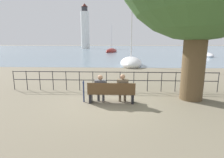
{
  "coord_description": "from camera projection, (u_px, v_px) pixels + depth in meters",
  "views": [
    {
      "loc": [
        0.36,
        -7.19,
        2.47
      ],
      "look_at": [
        0.0,
        0.5,
        0.93
      ],
      "focal_mm": 28.0,
      "sensor_mm": 36.0,
      "label": 1
    }
  ],
  "objects": [
    {
      "name": "seated_person_right",
      "position": [
        123.0,
        87.0,
        7.4
      ],
      "size": [
        0.48,
        0.35,
        1.25
      ],
      "color": "brown",
      "rests_on": "ground_plane"
    },
    {
      "name": "harbor_lighthouse",
      "position": [
        85.0,
        28.0,
        95.08
      ],
      "size": [
        4.51,
        4.51,
        23.9
      ],
      "color": "white",
      "rests_on": "ground_plane"
    },
    {
      "name": "seated_person_left",
      "position": [
        100.0,
        87.0,
        7.45
      ],
      "size": [
        0.47,
        0.35,
        1.21
      ],
      "color": "#4C4C51",
      "rests_on": "ground_plane"
    },
    {
      "name": "sailboat_0",
      "position": [
        131.0,
        62.0,
        20.44
      ],
      "size": [
        2.7,
        5.89,
        13.07
      ],
      "rotation": [
        0.0,
        0.0,
        -0.04
      ],
      "color": "white",
      "rests_on": "ground_plane"
    },
    {
      "name": "sailboat_1",
      "position": [
        112.0,
        51.0,
        54.54
      ],
      "size": [
        4.28,
        8.94,
        8.79
      ],
      "rotation": [
        0.0,
        0.0,
        -0.28
      ],
      "color": "maroon",
      "rests_on": "ground_plane"
    },
    {
      "name": "closed_umbrella",
      "position": [
        84.0,
        90.0,
        7.5
      ],
      "size": [
        0.09,
        0.09,
        0.98
      ],
      "color": "navy",
      "rests_on": "ground_plane"
    },
    {
      "name": "harbor_water",
      "position": [
        120.0,
        47.0,
        165.65
      ],
      "size": [
        600.0,
        300.0,
        0.01
      ],
      "color": "slate",
      "rests_on": "ground_plane"
    },
    {
      "name": "promenade_railing",
      "position": [
        113.0,
        78.0,
        9.3
      ],
      "size": [
        10.98,
        0.04,
        1.05
      ],
      "color": "black",
      "rests_on": "ground_plane"
    },
    {
      "name": "sailboat_2",
      "position": [
        205.0,
        55.0,
        36.06
      ],
      "size": [
        1.79,
        6.38,
        7.82
      ],
      "rotation": [
        0.0,
        0.0,
        0.0
      ],
      "color": "silver",
      "rests_on": "ground_plane"
    },
    {
      "name": "park_bench",
      "position": [
        111.0,
        93.0,
        7.4
      ],
      "size": [
        2.0,
        0.45,
        0.9
      ],
      "color": "brown",
      "rests_on": "ground_plane"
    },
    {
      "name": "ground_plane",
      "position": [
        111.0,
        102.0,
        7.55
      ],
      "size": [
        1000.0,
        1000.0,
        0.0
      ],
      "primitive_type": "plane",
      "color": "#7A705B"
    }
  ]
}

